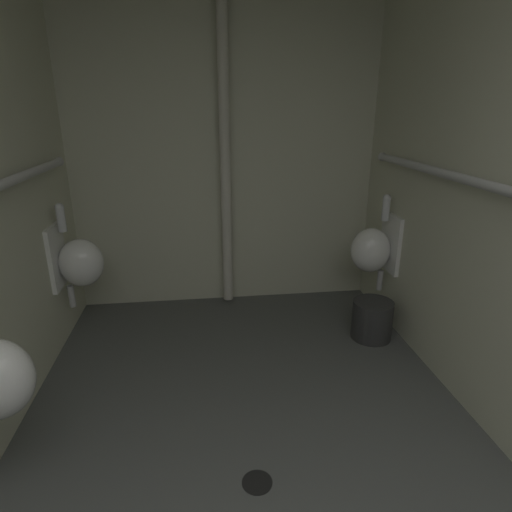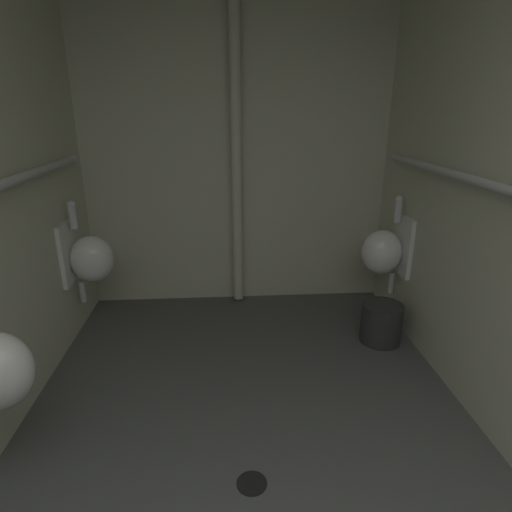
{
  "view_description": "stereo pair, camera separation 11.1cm",
  "coord_description": "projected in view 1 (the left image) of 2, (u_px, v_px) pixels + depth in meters",
  "views": [
    {
      "loc": [
        -0.2,
        0.28,
        1.61
      ],
      "look_at": [
        0.04,
        2.16,
        0.94
      ],
      "focal_mm": 29.95,
      "sensor_mm": 36.0,
      "label": 1
    },
    {
      "loc": [
        -0.09,
        0.28,
        1.61
      ],
      "look_at": [
        0.04,
        2.16,
        0.94
      ],
      "focal_mm": 29.95,
      "sensor_mm": 36.0,
      "label": 2
    }
  ],
  "objects": [
    {
      "name": "floor",
      "position": [
        255.0,
        467.0,
        2.07
      ],
      "size": [
        2.56,
        3.87,
        0.08
      ],
      "primitive_type": "cube",
      "color": "#4C4F4C",
      "rests_on": "ground"
    },
    {
      "name": "wall_back",
      "position": [
        225.0,
        144.0,
        3.4
      ],
      "size": [
        2.56,
        0.06,
        2.65
      ],
      "primitive_type": "cube",
      "color": "beige",
      "rests_on": "ground"
    },
    {
      "name": "urinal_left_far",
      "position": [
        78.0,
        261.0,
        2.97
      ],
      "size": [
        0.32,
        0.3,
        0.76
      ],
      "color": "white"
    },
    {
      "name": "urinal_right_mid",
      "position": [
        373.0,
        249.0,
        3.23
      ],
      "size": [
        0.32,
        0.3,
        0.76
      ],
      "color": "white"
    },
    {
      "name": "standpipe_back_wall",
      "position": [
        225.0,
        146.0,
        3.3
      ],
      "size": [
        0.08,
        0.08,
        2.6
      ],
      "primitive_type": "cylinder",
      "color": "beige",
      "rests_on": "ground"
    },
    {
      "name": "floor_drain",
      "position": [
        257.0,
        482.0,
        1.93
      ],
      "size": [
        0.14,
        0.14,
        0.01
      ],
      "primitive_type": "cylinder",
      "color": "black",
      "rests_on": "ground"
    },
    {
      "name": "waste_bin",
      "position": [
        372.0,
        320.0,
        3.11
      ],
      "size": [
        0.29,
        0.29,
        0.29
      ],
      "primitive_type": "cylinder",
      "color": "#2D2D2D",
      "rests_on": "ground"
    }
  ]
}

